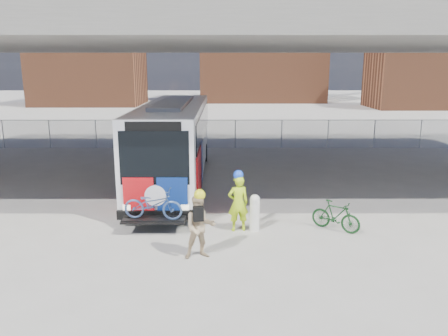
{
  "coord_description": "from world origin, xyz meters",
  "views": [
    {
      "loc": [
        0.2,
        -15.94,
        5.21
      ],
      "look_at": [
        0.24,
        -0.56,
        1.6
      ],
      "focal_mm": 35.0,
      "sensor_mm": 36.0,
      "label": 1
    }
  ],
  "objects_px": {
    "bollard": "(255,211)",
    "cyclist_hivis": "(238,202)",
    "bus": "(175,136)",
    "bike_parked": "(336,216)",
    "cyclist_tan": "(200,226)"
  },
  "relations": [
    {
      "from": "cyclist_tan",
      "to": "bike_parked",
      "type": "xyz_separation_m",
      "value": [
        4.27,
        2.06,
        -0.44
      ]
    },
    {
      "from": "cyclist_tan",
      "to": "cyclist_hivis",
      "type": "bearing_deg",
      "value": 49.41
    },
    {
      "from": "bus",
      "to": "bike_parked",
      "type": "xyz_separation_m",
      "value": [
        5.84,
        -6.31,
        -1.61
      ]
    },
    {
      "from": "bus",
      "to": "bollard",
      "type": "bearing_deg",
      "value": -62.98
    },
    {
      "from": "bus",
      "to": "cyclist_hivis",
      "type": "xyz_separation_m",
      "value": [
        2.68,
        -6.31,
        -1.14
      ]
    },
    {
      "from": "bollard",
      "to": "cyclist_hivis",
      "type": "bearing_deg",
      "value": 180.0
    },
    {
      "from": "bollard",
      "to": "cyclist_tan",
      "type": "height_order",
      "value": "cyclist_tan"
    },
    {
      "from": "bollard",
      "to": "cyclist_tan",
      "type": "relative_size",
      "value": 0.61
    },
    {
      "from": "bus",
      "to": "cyclist_hivis",
      "type": "bearing_deg",
      "value": -66.96
    },
    {
      "from": "cyclist_hivis",
      "to": "bike_parked",
      "type": "bearing_deg",
      "value": 169.02
    },
    {
      "from": "bus",
      "to": "cyclist_hivis",
      "type": "height_order",
      "value": "bus"
    },
    {
      "from": "bollard",
      "to": "bus",
      "type": "bearing_deg",
      "value": 117.02
    },
    {
      "from": "bus",
      "to": "bike_parked",
      "type": "bearing_deg",
      "value": -47.24
    },
    {
      "from": "bollard",
      "to": "cyclist_hivis",
      "type": "relative_size",
      "value": 0.6
    },
    {
      "from": "cyclist_tan",
      "to": "bike_parked",
      "type": "bearing_deg",
      "value": 13.64
    }
  ]
}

